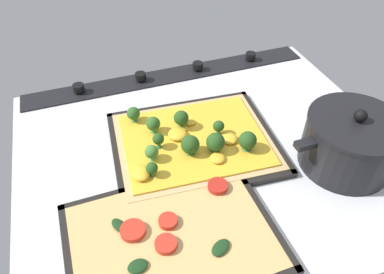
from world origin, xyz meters
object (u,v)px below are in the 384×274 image
at_px(veggie_pizza_back, 171,237).
at_px(cooking_pot, 350,142).
at_px(baking_tray_front, 194,144).
at_px(broccoli_pizza, 193,140).
at_px(baking_tray_back, 172,239).

bearing_deg(veggie_pizza_back, cooking_pot, -171.44).
distance_m(baking_tray_front, broccoli_pizza, 0.02).
xyz_separation_m(baking_tray_front, baking_tray_back, (0.11, 0.20, 0.00)).
bearing_deg(cooking_pot, veggie_pizza_back, 8.56).
bearing_deg(cooking_pot, baking_tray_front, -28.78).
height_order(baking_tray_back, cooking_pot, cooking_pot).
xyz_separation_m(baking_tray_front, cooking_pot, (-0.27, 0.15, 0.05)).
bearing_deg(baking_tray_front, baking_tray_back, 61.37).
relative_size(broccoli_pizza, veggie_pizza_back, 1.04).
relative_size(baking_tray_back, cooking_pot, 1.38).
bearing_deg(veggie_pizza_back, broccoli_pizza, -118.30).
distance_m(veggie_pizza_back, cooking_pot, 0.39).
height_order(baking_tray_front, broccoli_pizza, broccoli_pizza).
relative_size(baking_tray_front, broccoli_pizza, 1.08).
height_order(broccoli_pizza, baking_tray_back, broccoli_pizza).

